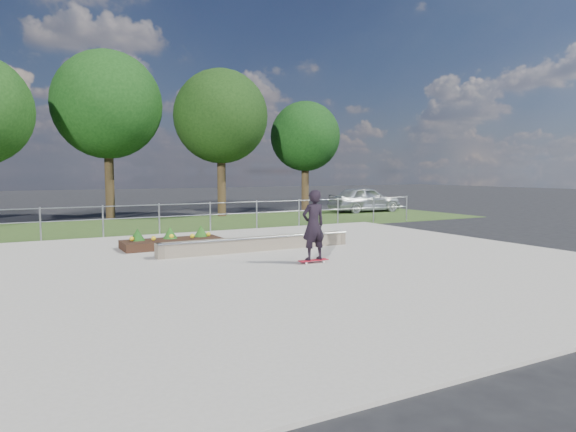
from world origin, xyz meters
The scene contains 11 objects.
ground centered at (0.00, 0.00, 0.00)m, with size 120.00×120.00×0.00m, color black.
grass_verge centered at (0.00, 11.00, 0.01)m, with size 30.00×8.00×0.02m, color #2E481D.
concrete_slab centered at (0.00, 0.00, 0.03)m, with size 15.00×15.00×0.06m, color #9F9A8D.
fence centered at (0.00, 7.50, 0.77)m, with size 20.06×0.06×1.20m.
tree_mid_left centered at (-2.50, 15.00, 5.61)m, with size 5.25×5.25×8.25m.
tree_mid_right centered at (3.00, 14.00, 5.23)m, with size 4.90×4.90×7.70m.
tree_far_right centered at (9.00, 15.50, 4.48)m, with size 4.20×4.20×6.60m.
grind_ledge centered at (-0.48, 2.10, 0.26)m, with size 6.00×0.44×0.43m.
planter_bed centered at (-2.53, 3.97, 0.24)m, with size 3.00×1.20×0.61m.
skateboarder centered at (-0.13, -0.45, 1.03)m, with size 0.80×0.45×1.87m.
parked_car centered at (11.43, 12.74, 0.75)m, with size 1.77×4.39×1.50m, color #A7ACB0.
Camera 1 is at (-6.87, -11.49, 2.39)m, focal length 32.00 mm.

